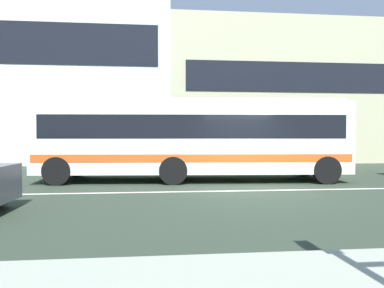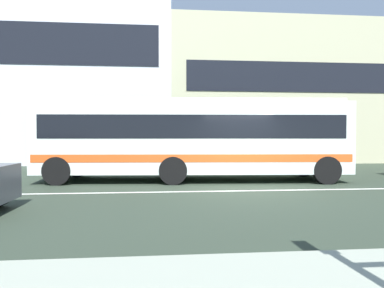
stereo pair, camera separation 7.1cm
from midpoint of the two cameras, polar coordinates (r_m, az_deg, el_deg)
name	(u,v)px [view 1 (the left image)]	position (r m, az deg, el deg)	size (l,w,h in m)	color
ground_plane	(248,191)	(10.94, 9.26, -7.75)	(160.00, 160.00, 0.00)	#2D392C
lane_centre_line	(248,191)	(10.94, 9.26, -7.73)	(60.00, 0.16, 0.01)	silver
hedge_row_far	(173,162)	(17.29, -3.27, -2.98)	(13.82, 1.10, 0.85)	#264D27
apartment_block_left	(44,77)	(27.71, -23.71, 10.23)	(18.27, 11.73, 12.11)	silver
apartment_block_right	(309,100)	(28.73, 18.98, 7.03)	(22.39, 11.73, 9.21)	#BAB791
transit_bus	(192,136)	(13.19, -0.09, 1.29)	(11.74, 3.32, 3.10)	silver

